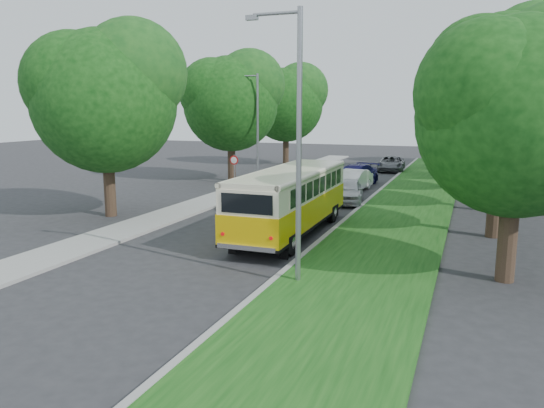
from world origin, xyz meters
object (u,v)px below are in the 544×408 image
at_px(car_silver, 348,191).
at_px(car_blue, 354,175).
at_px(lamppost_near, 296,138).
at_px(lamppost_far, 256,125).
at_px(car_grey, 391,164).
at_px(car_white, 353,181).
at_px(vintage_bus, 291,202).

distance_m(car_silver, car_blue, 6.94).
height_order(lamppost_near, car_blue, lamppost_near).
bearing_deg(lamppost_far, car_grey, 59.15).
xyz_separation_m(car_silver, car_white, (-0.67, 4.34, -0.01)).
bearing_deg(car_white, car_silver, -73.56).
height_order(lamppost_far, car_silver, lamppost_far).
bearing_deg(car_blue, lamppost_near, -69.89).
bearing_deg(car_grey, car_blue, -100.94).
xyz_separation_m(car_white, car_blue, (-0.42, 2.52, 0.04)).
xyz_separation_m(lamppost_near, car_grey, (-1.62, 30.70, -3.73)).
xyz_separation_m(lamppost_far, car_blue, (6.18, 2.63, -3.40)).
bearing_deg(car_white, vintage_bus, -81.76).
distance_m(car_blue, car_grey, 9.63).
relative_size(car_white, car_grey, 0.90).
bearing_deg(car_silver, vintage_bus, -103.24).
xyz_separation_m(vintage_bus, car_white, (-0.14, 12.67, -0.71)).
relative_size(lamppost_far, car_silver, 1.85).
distance_m(lamppost_near, car_white, 19.11).
height_order(car_silver, car_blue, car_blue).
height_order(car_white, car_blue, car_blue).
xyz_separation_m(lamppost_far, vintage_bus, (6.74, -12.56, -2.72)).
bearing_deg(vintage_bus, lamppost_near, -70.15).
relative_size(lamppost_near, lamppost_far, 1.07).
distance_m(lamppost_near, vintage_bus, 6.99).
bearing_deg(car_grey, lamppost_far, -125.21).
bearing_deg(lamppost_near, vintage_bus, 110.05).
distance_m(lamppost_far, car_grey, 14.62).
height_order(vintage_bus, car_white, vintage_bus).
bearing_deg(vintage_bus, car_white, 90.42).
distance_m(lamppost_far, vintage_bus, 14.51).
distance_m(lamppost_near, lamppost_far, 20.53).
bearing_deg(car_silver, car_blue, 89.52).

